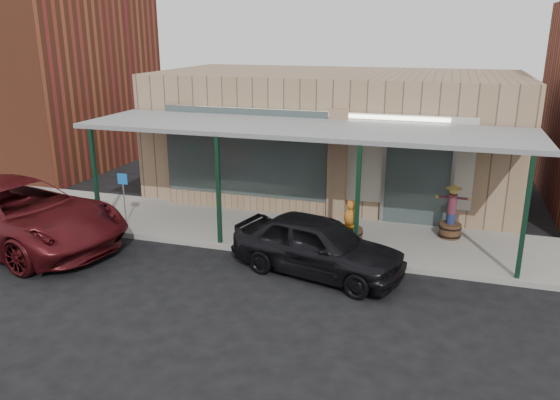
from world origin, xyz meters
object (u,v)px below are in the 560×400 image
(parked_sedan, at_px, (318,245))
(car_maroon, at_px, (17,214))
(barrel_pumpkin, at_px, (350,234))
(handicap_sign, at_px, (124,192))
(barrel_scarecrow, at_px, (451,219))

(parked_sedan, xyz_separation_m, car_maroon, (-8.05, -0.64, 0.17))
(car_maroon, bearing_deg, parked_sedan, -74.20)
(parked_sedan, bearing_deg, car_maroon, 108.69)
(barrel_pumpkin, bearing_deg, handicap_sign, -176.18)
(handicap_sign, distance_m, parked_sedan, 6.19)
(barrel_pumpkin, bearing_deg, parked_sedan, -104.83)
(barrel_pumpkin, relative_size, car_maroon, 0.13)
(barrel_scarecrow, xyz_separation_m, handicap_sign, (-8.99, -1.68, 0.46))
(handicap_sign, distance_m, car_maroon, 2.82)
(barrel_scarecrow, xyz_separation_m, parked_sedan, (-2.96, -3.00, 0.05))
(handicap_sign, xyz_separation_m, car_maroon, (-2.01, -1.96, -0.24))
(barrel_pumpkin, height_order, handicap_sign, handicap_sign)
(handicap_sign, height_order, car_maroon, car_maroon)
(parked_sedan, bearing_deg, barrel_scarecrow, -30.47)
(barrel_scarecrow, xyz_separation_m, car_maroon, (-11.01, -3.63, 0.21))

